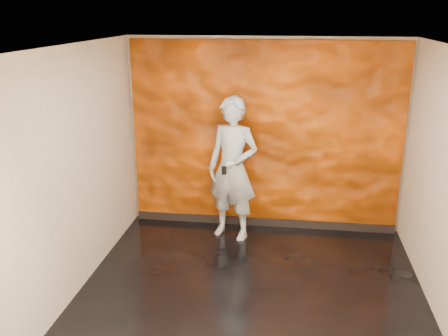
% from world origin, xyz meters
% --- Properties ---
extents(room, '(4.02, 4.02, 2.81)m').
position_xyz_m(room, '(0.00, 0.00, 1.40)').
color(room, black).
rests_on(room, ground).
extents(feature_wall, '(3.90, 0.06, 2.75)m').
position_xyz_m(feature_wall, '(0.00, 1.96, 1.38)').
color(feature_wall, '#FE5C02').
rests_on(feature_wall, ground).
extents(baseboard, '(3.90, 0.04, 0.12)m').
position_xyz_m(baseboard, '(0.00, 1.92, 0.06)').
color(baseboard, black).
rests_on(baseboard, ground).
extents(man, '(0.86, 0.70, 2.04)m').
position_xyz_m(man, '(-0.41, 1.51, 1.02)').
color(man, '#90939D').
rests_on(man, ground).
extents(phone, '(0.06, 0.03, 0.12)m').
position_xyz_m(phone, '(-0.50, 1.27, 1.07)').
color(phone, black).
rests_on(phone, man).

